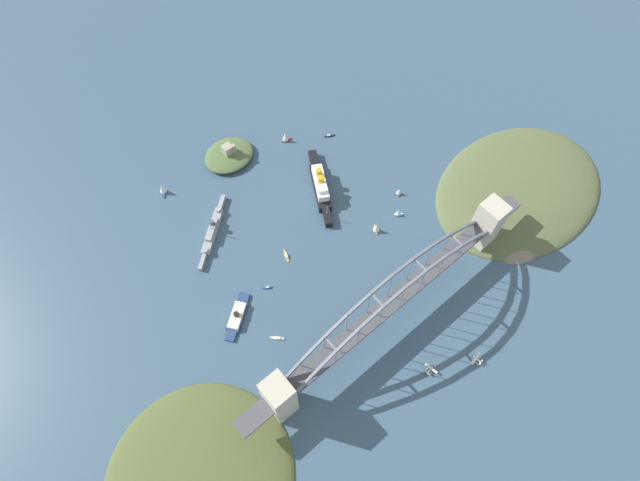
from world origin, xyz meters
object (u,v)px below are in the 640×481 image
at_px(small_boat_2, 399,191).
at_px(small_boat_4, 285,137).
at_px(ocean_liner, 320,185).
at_px(harbor_ferry_steamer, 237,316).
at_px(small_boat_0, 278,338).
at_px(small_boat_8, 286,256).
at_px(seaplane_second_in_formation, 430,370).
at_px(fort_island_mid_harbor, 229,155).
at_px(seaplane_taxiing_near_bridge, 476,359).
at_px(small_boat_5, 329,136).
at_px(small_boat_3, 398,213).
at_px(small_boat_7, 377,228).
at_px(naval_cruiser, 212,230).
at_px(small_boat_1, 267,287).
at_px(small_boat_6, 162,189).
at_px(harbor_arch_bridge, 392,302).

height_order(small_boat_2, small_boat_4, small_boat_4).
relative_size(ocean_liner, harbor_ferry_steamer, 1.98).
height_order(small_boat_0, small_boat_8, small_boat_8).
distance_m(seaplane_second_in_formation, small_boat_4, 238.98).
xyz_separation_m(ocean_liner, fort_island_mid_harbor, (-40.12, 78.99, -1.96)).
bearing_deg(seaplane_taxiing_near_bridge, seaplane_second_in_formation, 152.05).
xyz_separation_m(small_boat_2, small_boat_5, (-3.30, 87.53, -2.98)).
bearing_deg(small_boat_3, small_boat_7, 178.96).
relative_size(seaplane_second_in_formation, small_boat_8, 0.94).
xyz_separation_m(naval_cruiser, small_boat_0, (-14.83, -105.99, -2.38)).
bearing_deg(naval_cruiser, harbor_ferry_steamer, -110.67).
distance_m(seaplane_taxiing_near_bridge, small_boat_1, 163.19).
xyz_separation_m(ocean_liner, small_boat_1, (-91.48, -44.83, -5.44)).
bearing_deg(fort_island_mid_harbor, harbor_ferry_steamer, -122.92).
relative_size(seaplane_second_in_formation, small_boat_5, 1.12).
distance_m(naval_cruiser, small_boat_6, 61.45).
distance_m(small_boat_0, small_boat_7, 120.44).
xyz_separation_m(small_boat_4, small_boat_7, (-2.71, -124.00, -0.11)).
bearing_deg(small_boat_2, harbor_ferry_steamer, -179.30).
bearing_deg(small_boat_0, harbor_ferry_steamer, 111.24).
xyz_separation_m(harbor_arch_bridge, seaplane_second_in_formation, (-5.74, -48.97, -25.15)).
bearing_deg(small_boat_1, small_boat_6, 96.12).
distance_m(fort_island_mid_harbor, small_boat_5, 93.54).
height_order(small_boat_4, small_boat_7, small_boat_4).
bearing_deg(seaplane_second_in_formation, small_boat_4, 77.27).
relative_size(naval_cruiser, seaplane_second_in_formation, 5.45).
bearing_deg(small_boat_5, ocean_liner, -138.09).
xyz_separation_m(harbor_arch_bridge, harbor_ferry_steamer, (-87.18, 72.57, -25.04)).
xyz_separation_m(small_boat_5, small_boat_7, (-36.76, -102.06, 4.37)).
relative_size(small_boat_0, small_boat_5, 0.90).
height_order(harbor_ferry_steamer, small_boat_2, small_boat_2).
xyz_separation_m(naval_cruiser, small_boat_6, (-9.81, 60.62, 2.36)).
bearing_deg(small_boat_4, small_boat_2, -71.16).
bearing_deg(small_boat_7, harbor_arch_bridge, -126.32).
bearing_deg(small_boat_3, fort_island_mid_harbor, 117.37).
xyz_separation_m(harbor_ferry_steamer, small_boat_7, (131.38, -12.45, 2.92)).
xyz_separation_m(ocean_liner, seaplane_second_in_formation, (-41.69, -170.76, -4.13)).
bearing_deg(small_boat_5, harbor_ferry_steamer, -151.95).
bearing_deg(small_boat_1, seaplane_taxiing_near_bridge, -60.54).
xyz_separation_m(seaplane_taxiing_near_bridge, small_boat_8, (-51.84, 154.37, -1.30)).
relative_size(harbor_arch_bridge, small_boat_1, 37.45).
bearing_deg(harbor_ferry_steamer, small_boat_7, -5.41).
distance_m(small_boat_0, small_boat_8, 68.47).
height_order(seaplane_taxiing_near_bridge, small_boat_7, small_boat_7).
relative_size(seaplane_taxiing_near_bridge, small_boat_3, 1.54).
bearing_deg(small_boat_0, small_boat_6, 88.27).
bearing_deg(small_boat_7, small_boat_2, 19.94).
distance_m(harbor_ferry_steamer, small_boat_8, 62.35).
distance_m(naval_cruiser, small_boat_0, 107.05).
bearing_deg(fort_island_mid_harbor, small_boat_0, -113.57).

